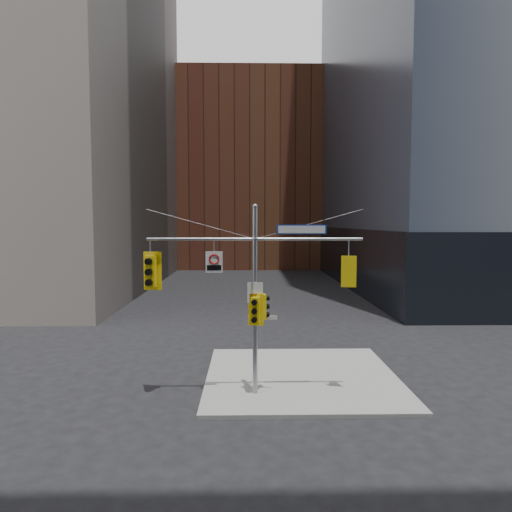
{
  "coord_description": "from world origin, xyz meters",
  "views": [
    {
      "loc": [
        -0.27,
        -14.88,
        6.61
      ],
      "look_at": [
        0.03,
        2.0,
        5.37
      ],
      "focal_mm": 32.0,
      "sensor_mm": 36.0,
      "label": 1
    }
  ],
  "objects_px": {
    "traffic_light_west_arm": "(151,271)",
    "regulatory_sign_arm": "(214,261)",
    "traffic_light_pole_side": "(264,307)",
    "signal_assembly": "(255,281)",
    "street_sign_blade": "(302,230)",
    "traffic_light_east_arm": "(348,271)",
    "traffic_light_pole_front": "(255,310)"
  },
  "relations": [
    {
      "from": "traffic_light_west_arm",
      "to": "traffic_light_east_arm",
      "type": "xyz_separation_m",
      "value": [
        7.37,
        -0.01,
        0.0
      ]
    },
    {
      "from": "traffic_light_pole_side",
      "to": "regulatory_sign_arm",
      "type": "xyz_separation_m",
      "value": [
        -1.84,
        -0.04,
        1.71
      ]
    },
    {
      "from": "traffic_light_east_arm",
      "to": "traffic_light_pole_front",
      "type": "bearing_deg",
      "value": 12.57
    },
    {
      "from": "traffic_light_east_arm",
      "to": "street_sign_blade",
      "type": "relative_size",
      "value": 0.63
    },
    {
      "from": "signal_assembly",
      "to": "traffic_light_west_arm",
      "type": "relative_size",
      "value": 5.56
    },
    {
      "from": "traffic_light_west_arm",
      "to": "traffic_light_east_arm",
      "type": "height_order",
      "value": "traffic_light_west_arm"
    },
    {
      "from": "signal_assembly",
      "to": "street_sign_blade",
      "type": "xyz_separation_m",
      "value": [
        1.73,
        0.0,
        1.93
      ]
    },
    {
      "from": "traffic_light_pole_front",
      "to": "street_sign_blade",
      "type": "distance_m",
      "value": 3.44
    },
    {
      "from": "traffic_light_west_arm",
      "to": "traffic_light_pole_side",
      "type": "distance_m",
      "value": 4.4
    },
    {
      "from": "signal_assembly",
      "to": "regulatory_sign_arm",
      "type": "height_order",
      "value": "signal_assembly"
    },
    {
      "from": "traffic_light_pole_side",
      "to": "street_sign_blade",
      "type": "xyz_separation_m",
      "value": [
        1.41,
        -0.01,
        2.89
      ]
    },
    {
      "from": "traffic_light_west_arm",
      "to": "regulatory_sign_arm",
      "type": "bearing_deg",
      "value": 8.11
    },
    {
      "from": "signal_assembly",
      "to": "regulatory_sign_arm",
      "type": "distance_m",
      "value": 1.7
    },
    {
      "from": "signal_assembly",
      "to": "traffic_light_pole_side",
      "type": "height_order",
      "value": "signal_assembly"
    },
    {
      "from": "traffic_light_west_arm",
      "to": "traffic_light_pole_side",
      "type": "xyz_separation_m",
      "value": [
        4.19,
        0.0,
        -1.34
      ]
    },
    {
      "from": "traffic_light_west_arm",
      "to": "regulatory_sign_arm",
      "type": "xyz_separation_m",
      "value": [
        2.35,
        -0.03,
        0.38
      ]
    },
    {
      "from": "street_sign_blade",
      "to": "regulatory_sign_arm",
      "type": "relative_size",
      "value": 2.34
    },
    {
      "from": "traffic_light_west_arm",
      "to": "traffic_light_pole_side",
      "type": "relative_size",
      "value": 1.53
    },
    {
      "from": "traffic_light_pole_front",
      "to": "regulatory_sign_arm",
      "type": "bearing_deg",
      "value": -177.96
    },
    {
      "from": "traffic_light_pole_side",
      "to": "street_sign_blade",
      "type": "relative_size",
      "value": 0.51
    },
    {
      "from": "signal_assembly",
      "to": "traffic_light_pole_front",
      "type": "bearing_deg",
      "value": -89.76
    },
    {
      "from": "traffic_light_east_arm",
      "to": "street_sign_blade",
      "type": "distance_m",
      "value": 2.35
    },
    {
      "from": "traffic_light_west_arm",
      "to": "traffic_light_pole_front",
      "type": "xyz_separation_m",
      "value": [
        3.87,
        -0.28,
        -1.42
      ]
    },
    {
      "from": "traffic_light_pole_side",
      "to": "regulatory_sign_arm",
      "type": "relative_size",
      "value": 1.19
    },
    {
      "from": "traffic_light_pole_front",
      "to": "regulatory_sign_arm",
      "type": "height_order",
      "value": "regulatory_sign_arm"
    },
    {
      "from": "traffic_light_pole_side",
      "to": "regulatory_sign_arm",
      "type": "bearing_deg",
      "value": 77.89
    },
    {
      "from": "traffic_light_pole_front",
      "to": "regulatory_sign_arm",
      "type": "distance_m",
      "value": 2.36
    },
    {
      "from": "signal_assembly",
      "to": "traffic_light_east_arm",
      "type": "xyz_separation_m",
      "value": [
        3.49,
        0.0,
        0.38
      ]
    },
    {
      "from": "regulatory_sign_arm",
      "to": "traffic_light_west_arm",
      "type": "bearing_deg",
      "value": 176.16
    },
    {
      "from": "street_sign_blade",
      "to": "regulatory_sign_arm",
      "type": "bearing_deg",
      "value": 179.13
    },
    {
      "from": "traffic_light_east_arm",
      "to": "regulatory_sign_arm",
      "type": "distance_m",
      "value": 5.03
    },
    {
      "from": "signal_assembly",
      "to": "traffic_light_west_arm",
      "type": "xyz_separation_m",
      "value": [
        -3.87,
        0.01,
        0.38
      ]
    }
  ]
}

